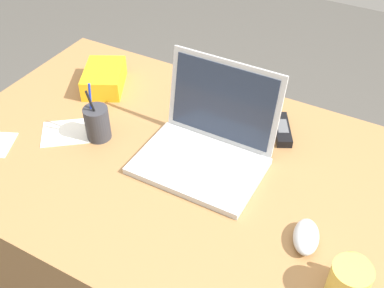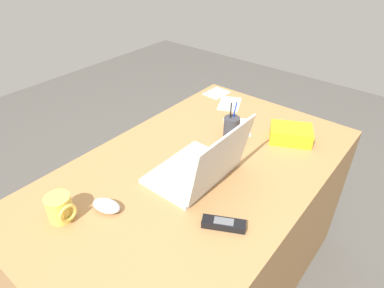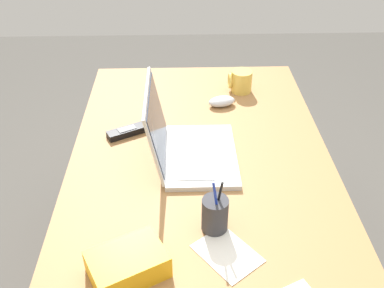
{
  "view_description": "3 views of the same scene",
  "coord_description": "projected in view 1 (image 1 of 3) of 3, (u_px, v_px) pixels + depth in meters",
  "views": [
    {
      "loc": [
        0.47,
        -0.82,
        1.64
      ],
      "look_at": [
        -0.01,
        0.05,
        0.78
      ],
      "focal_mm": 43.6,
      "sensor_mm": 36.0,
      "label": 1
    },
    {
      "loc": [
        0.83,
        0.65,
        1.59
      ],
      "look_at": [
        -0.03,
        -0.04,
        0.84
      ],
      "focal_mm": 31.07,
      "sensor_mm": 36.0,
      "label": 2
    },
    {
      "loc": [
        -1.15,
        0.07,
        1.66
      ],
      "look_at": [
        -0.02,
        0.03,
        0.85
      ],
      "focal_mm": 41.6,
      "sensor_mm": 36.0,
      "label": 3
    }
  ],
  "objects": [
    {
      "name": "pen_holder",
      "position": [
        97.0,
        123.0,
        1.36
      ],
      "size": [
        0.07,
        0.07,
        0.18
      ],
      "color": "#333338",
      "rests_on": "desk"
    },
    {
      "name": "desk",
      "position": [
        188.0,
        246.0,
        1.55
      ],
      "size": [
        1.45,
        0.88,
        0.75
      ],
      "primitive_type": "cube",
      "color": "#9E7042",
      "rests_on": "ground"
    },
    {
      "name": "paper_note_left",
      "position": [
        70.0,
        132.0,
        1.41
      ],
      "size": [
        0.2,
        0.2,
        0.0
      ],
      "primitive_type": "cube",
      "rotation": [
        0.0,
        0.0,
        0.66
      ],
      "color": "white",
      "rests_on": "desk"
    },
    {
      "name": "cordless_phone",
      "position": [
        282.0,
        129.0,
        1.4
      ],
      "size": [
        0.11,
        0.15,
        0.03
      ],
      "color": "black",
      "rests_on": "desk"
    },
    {
      "name": "laptop",
      "position": [
        207.0,
        144.0,
        1.29
      ],
      "size": [
        0.34,
        0.29,
        0.26
      ],
      "color": "silver",
      "rests_on": "desk"
    },
    {
      "name": "coffee_mug_white",
      "position": [
        349.0,
        281.0,
        0.97
      ],
      "size": [
        0.09,
        0.1,
        0.09
      ],
      "color": "#E0BC4C",
      "rests_on": "desk"
    },
    {
      "name": "snack_bag",
      "position": [
        104.0,
        78.0,
        1.57
      ],
      "size": [
        0.2,
        0.22,
        0.07
      ],
      "primitive_type": "cube",
      "rotation": [
        0.0,
        0.0,
        0.47
      ],
      "color": "#F2AD19",
      "rests_on": "desk"
    },
    {
      "name": "computer_mouse",
      "position": [
        306.0,
        237.0,
        1.09
      ],
      "size": [
        0.09,
        0.12,
        0.04
      ],
      "primitive_type": "ellipsoid",
      "rotation": [
        0.0,
        0.0,
        0.25
      ],
      "color": "silver",
      "rests_on": "desk"
    }
  ]
}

